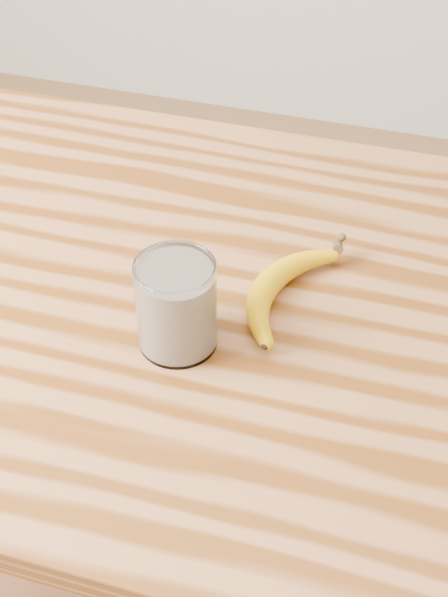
# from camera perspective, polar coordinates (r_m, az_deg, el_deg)

# --- Properties ---
(table) EXTENTS (1.20, 0.80, 0.90)m
(table) POSITION_cam_1_polar(r_m,az_deg,el_deg) (1.14, -4.35, -3.77)
(table) COLOR #9E6437
(table) RESTS_ON ground
(smoothie_glass) EXTENTS (0.09, 0.09, 0.12)m
(smoothie_glass) POSITION_cam_1_polar(r_m,az_deg,el_deg) (0.93, -3.28, -0.50)
(smoothie_glass) COLOR white
(smoothie_glass) RESTS_ON table
(banana) EXTENTS (0.16, 0.29, 0.03)m
(banana) POSITION_cam_1_polar(r_m,az_deg,el_deg) (1.02, 3.00, 1.01)
(banana) COLOR #D29804
(banana) RESTS_ON table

